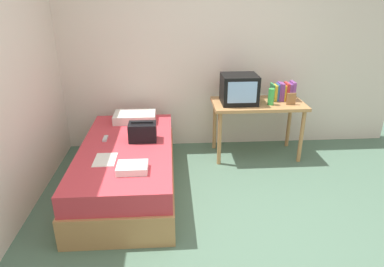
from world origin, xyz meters
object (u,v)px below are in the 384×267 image
Objects in this scene: magazine at (105,160)px; handbag at (143,132)px; pillow at (135,117)px; remote_silver at (105,138)px; remote_dark at (127,168)px; tv at (239,89)px; water_bottle at (271,97)px; picture_frame at (291,99)px; folded_towel at (132,168)px; desk at (258,109)px; book_row at (283,92)px; bed at (128,167)px.

handbag is at bearing 53.58° from magazine.
pillow reaches higher than remote_silver.
remote_dark is 0.77m from remote_silver.
tv reaches higher than water_bottle.
remote_dark is (0.04, -1.27, -0.04)m from pillow.
tv is 1.52× the size of magazine.
picture_frame is 2.22m from folded_towel.
picture_frame is 0.51× the size of magazine.
handbag reaches higher than folded_towel.
water_bottle is at bearing -14.08° from tv.
water_bottle reaches higher than remote_silver.
remote_dark is (-1.53, -1.27, -0.11)m from desk.
tv is at bearing 27.28° from handbag.
pillow is (-1.95, 0.13, -0.24)m from picture_frame.
picture_frame is 2.36m from magazine.
desk is 5.68× the size of water_bottle.
pillow is 1.27m from remote_dark.
desk is 7.44× the size of remote_dark.
magazine is 2.01× the size of remote_silver.
magazine is (-2.15, -0.95, -0.29)m from picture_frame.
book_row is 1.90m from handbag.
remote_silver is (-0.25, 0.19, 0.27)m from bed.
folded_towel reaches higher than bed.
tv reaches higher than remote_dark.
pillow is 1.84× the size of folded_towel.
magazine is at bearing -100.34° from pillow.
water_bottle is (0.13, -0.10, 0.20)m from desk.
picture_frame reaches higher than folded_towel.
remote_dark is (-1.27, -1.26, -0.38)m from tv.
bed is at bearing -156.99° from book_row.
pillow is 1.72× the size of handbag.
water_bottle reaches higher than bed.
handbag is 1.03× the size of magazine.
remote_dark and remote_silver have the same top height.
pillow is 1.78× the size of magazine.
desk is 1.99m from remote_dark.
tv is at bearing 46.78° from folded_towel.
folded_towel is (-1.48, -1.31, -0.09)m from desk.
remote_silver is 0.83m from folded_towel.
handbag is (-1.17, -0.60, -0.29)m from tv.
book_row is (1.93, 0.82, 0.59)m from bed.
book_row is 0.98× the size of handbag.
picture_frame is at bearing -17.63° from desk.
book_row is at bearing 16.26° from remote_silver.
book_row is (0.33, 0.08, 0.20)m from desk.
water_bottle is at bearing 176.13° from picture_frame.
magazine is at bearing 140.54° from folded_towel.
water_bottle is 0.27m from book_row.
folded_towel is at bearing -39.46° from magazine.
tv is at bearing 35.15° from magazine.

